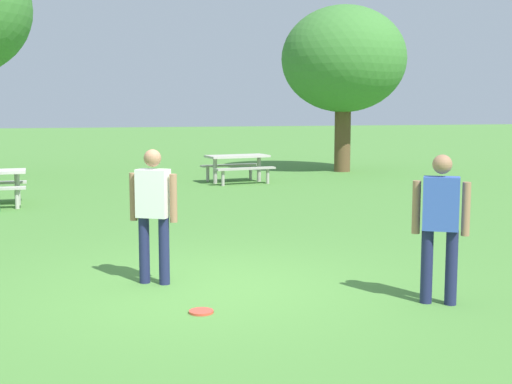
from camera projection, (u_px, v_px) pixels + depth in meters
The scene contains 6 objects.
ground_plane at pixel (210, 287), 8.42m from camera, with size 120.00×120.00×0.00m, color #4C8438.
person_thrower at pixel (153, 207), 8.49m from camera, with size 0.54×0.38×1.64m.
person_catcher at pixel (441, 219), 7.62m from camera, with size 0.54×0.38×1.64m.
frisbee at pixel (201, 312), 7.39m from camera, with size 0.26×0.26×0.03m, color #E04733.
picnic_table_far at pixel (237, 163), 19.61m from camera, with size 1.91×1.68×0.77m.
tree_far_right at pixel (344, 60), 22.52m from camera, with size 3.98×3.98×5.30m.
Camera 1 is at (-1.54, -8.09, 2.17)m, focal length 49.50 mm.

